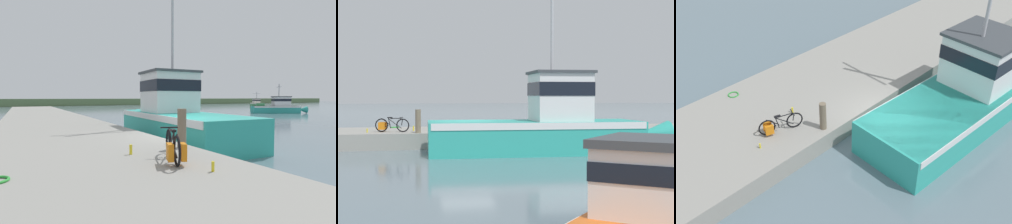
{
  "view_description": "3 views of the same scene",
  "coord_description": "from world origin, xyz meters",
  "views": [
    {
      "loc": [
        -5.37,
        -8.7,
        2.24
      ],
      "look_at": [
        0.01,
        0.84,
        1.64
      ],
      "focal_mm": 28.0,
      "sensor_mm": 36.0,
      "label": 1
    },
    {
      "loc": [
        23.94,
        -3.57,
        2.57
      ],
      "look_at": [
        0.45,
        1.74,
        1.82
      ],
      "focal_mm": 55.0,
      "sensor_mm": 36.0,
      "label": 2
    },
    {
      "loc": [
        8.29,
        -11.1,
        10.73
      ],
      "look_at": [
        -1.03,
        -1.32,
        1.18
      ],
      "focal_mm": 45.0,
      "sensor_mm": 36.0,
      "label": 3
    }
  ],
  "objects": [
    {
      "name": "ground_plane",
      "position": [
        0.0,
        0.0,
        0.0
      ],
      "size": [
        320.0,
        320.0,
        0.0
      ],
      "primitive_type": "plane",
      "color": "slate"
    },
    {
      "name": "dock_pier",
      "position": [
        -3.7,
        0.0,
        0.39
      ],
      "size": [
        5.68,
        80.0,
        0.78
      ],
      "primitive_type": "cube",
      "color": "gray",
      "rests_on": "ground_plane"
    },
    {
      "name": "fishing_boat_main",
      "position": [
        1.8,
        3.27,
        1.27
      ],
      "size": [
        3.79,
        11.24,
        9.49
      ],
      "rotation": [
        0.0,
        0.0,
        -0.06
      ],
      "color": "teal",
      "rests_on": "ground_plane"
    },
    {
      "name": "bicycle_touring",
      "position": [
        -2.36,
        -3.63,
        1.12
      ],
      "size": [
        0.8,
        1.68,
        0.74
      ],
      "rotation": [
        0.0,
        0.0,
        -0.36
      ],
      "color": "black",
      "rests_on": "dock_pier"
    },
    {
      "name": "mooring_post",
      "position": [
        -1.26,
        -2.25,
        1.35
      ],
      "size": [
        0.26,
        0.26,
        1.14
      ],
      "primitive_type": "cylinder",
      "color": "#756651",
      "rests_on": "dock_pier"
    },
    {
      "name": "hose_coil",
      "position": [
        -5.8,
        -3.3,
        0.8
      ],
      "size": [
        0.47,
        0.47,
        0.05
      ],
      "primitive_type": "torus",
      "color": "green",
      "rests_on": "dock_pier"
    },
    {
      "name": "water_bottle_by_bike",
      "position": [
        -2.91,
        -2.39,
        0.9
      ],
      "size": [
        0.08,
        0.08,
        0.26
      ],
      "primitive_type": "cylinder",
      "color": "yellow",
      "rests_on": "dock_pier"
    },
    {
      "name": "water_bottle_on_curb",
      "position": [
        -2.07,
        -4.67,
        0.88
      ],
      "size": [
        0.06,
        0.06,
        0.2
      ],
      "primitive_type": "cylinder",
      "color": "yellow",
      "rests_on": "dock_pier"
    }
  ]
}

